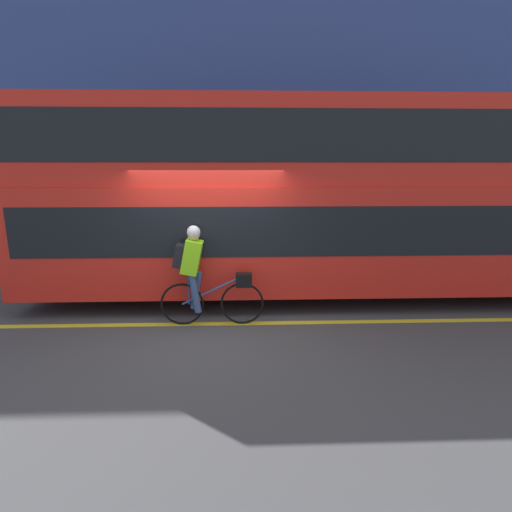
{
  "coord_description": "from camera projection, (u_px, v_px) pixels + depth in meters",
  "views": [
    {
      "loc": [
        0.56,
        -6.35,
        2.57
      ],
      "look_at": [
        0.81,
        0.56,
        1.0
      ],
      "focal_mm": 28.0,
      "sensor_mm": 36.0,
      "label": 1
    }
  ],
  "objects": [
    {
      "name": "sidewalk_curb",
      "position": [
        223.0,
        254.0,
        11.55
      ],
      "size": [
        60.0,
        2.08,
        0.13
      ],
      "color": "#A8A399",
      "rests_on": "ground_plane"
    },
    {
      "name": "road_center_line",
      "position": [
        209.0,
        324.0,
        6.63
      ],
      "size": [
        50.0,
        0.14,
        0.01
      ],
      "primitive_type": "cube",
      "color": "yellow",
      "rests_on": "ground_plane"
    },
    {
      "name": "cyclist_on_bike",
      "position": [
        201.0,
        273.0,
        6.41
      ],
      "size": [
        1.69,
        0.32,
        1.65
      ],
      "color": "black",
      "rests_on": "ground_plane"
    },
    {
      "name": "bus",
      "position": [
        326.0,
        192.0,
        7.71
      ],
      "size": [
        11.31,
        2.49,
        3.7
      ],
      "color": "black",
      "rests_on": "ground_plane"
    },
    {
      "name": "building_facade",
      "position": [
        222.0,
        88.0,
        11.66
      ],
      "size": [
        60.0,
        0.3,
        9.59
      ],
      "color": "#33478C",
      "rests_on": "ground_plane"
    },
    {
      "name": "trash_bin",
      "position": [
        363.0,
        236.0,
        11.48
      ],
      "size": [
        0.54,
        0.54,
        0.9
      ],
      "color": "#262628",
      "rests_on": "sidewalk_curb"
    },
    {
      "name": "ground_plane",
      "position": [
        209.0,
        321.0,
        6.73
      ],
      "size": [
        80.0,
        80.0,
        0.0
      ],
      "primitive_type": "plane",
      "color": "#424244"
    }
  ]
}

